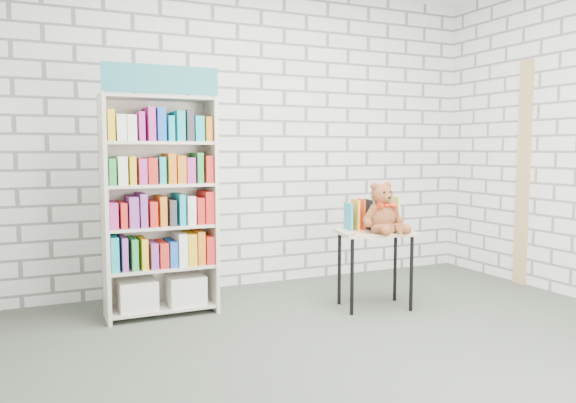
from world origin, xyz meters
name	(u,v)px	position (x,y,z in m)	size (l,w,h in m)	color
ground	(379,350)	(0.00, 0.00, 0.00)	(4.50, 4.50, 0.00)	#3F463B
room_shell	(384,66)	(0.00, 0.00, 1.78)	(4.52, 4.02, 2.81)	silver
bookshelf	(160,204)	(-1.10, 1.36, 0.86)	(0.84, 0.33, 1.88)	beige
display_table	(375,242)	(0.51, 0.83, 0.54)	(0.65, 0.51, 0.63)	tan
table_books	(371,214)	(0.53, 0.93, 0.75)	(0.44, 0.26, 0.24)	teal
teddy_bear	(383,212)	(0.51, 0.73, 0.79)	(0.37, 0.34, 0.40)	brown
door_trim	(523,174)	(2.23, 0.95, 1.05)	(0.05, 0.12, 2.10)	tan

